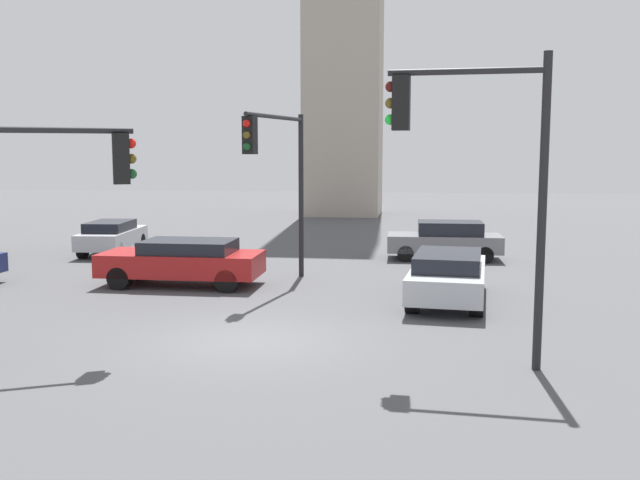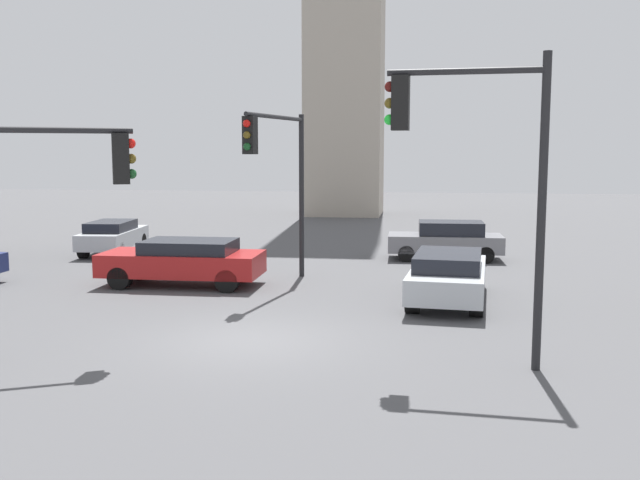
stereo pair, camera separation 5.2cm
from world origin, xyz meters
name	(u,v)px [view 2 (the right image)]	position (x,y,z in m)	size (l,w,h in m)	color
ground_plane	(250,340)	(0.00, 0.00, 0.00)	(108.01, 108.01, 0.00)	#4C4C4F
traffic_light_0	(278,160)	(-0.58, 5.96, 3.76)	(1.00, 4.14, 5.14)	black
traffic_light_1	(474,151)	(4.51, -1.18, 4.03)	(2.94, 0.42, 5.78)	black
traffic_light_2	(52,188)	(-3.48, -1.62, 3.32)	(2.81, 1.50, 4.66)	black
car_0	(113,236)	(-8.40, 11.83, 0.70)	(1.95, 4.12, 1.29)	#ADB2B7
car_1	(448,275)	(4.32, 4.54, 0.73)	(2.31, 4.88, 1.36)	#ADB2B7
car_4	(184,261)	(-3.44, 5.77, 0.75)	(4.75, 1.98, 1.38)	maroon
car_5	(446,240)	(4.50, 12.10, 0.74)	(4.20, 1.85, 1.42)	slate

